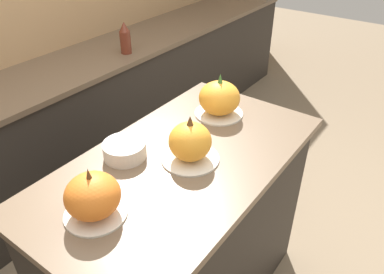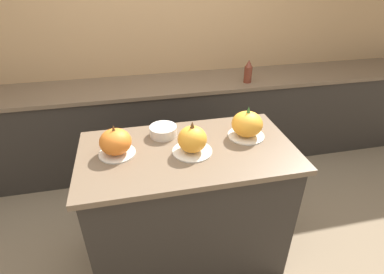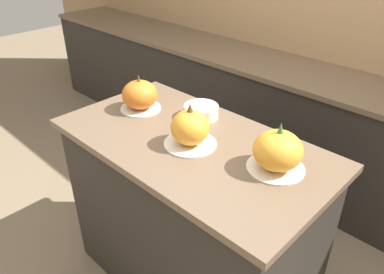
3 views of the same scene
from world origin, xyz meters
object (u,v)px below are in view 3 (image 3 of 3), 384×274
at_px(pumpkin_cake_left, 140,96).
at_px(pumpkin_cake_right, 278,151).
at_px(mixing_bowl, 201,111).
at_px(pumpkin_cake_center, 190,129).

xyz_separation_m(pumpkin_cake_left, pumpkin_cake_right, (0.82, 0.03, 0.01)).
relative_size(pumpkin_cake_right, mixing_bowl, 1.35).
xyz_separation_m(pumpkin_cake_center, pumpkin_cake_right, (0.38, 0.11, 0.00)).
distance_m(pumpkin_cake_left, mixing_bowl, 0.34).
xyz_separation_m(pumpkin_cake_center, mixing_bowl, (-0.14, 0.23, -0.05)).
bearing_deg(mixing_bowl, pumpkin_cake_right, -12.96).
xyz_separation_m(pumpkin_cake_left, mixing_bowl, (0.30, 0.15, -0.05)).
relative_size(pumpkin_cake_left, pumpkin_cake_right, 0.91).
height_order(pumpkin_cake_right, mixing_bowl, pumpkin_cake_right).
distance_m(pumpkin_cake_right, mixing_bowl, 0.54).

